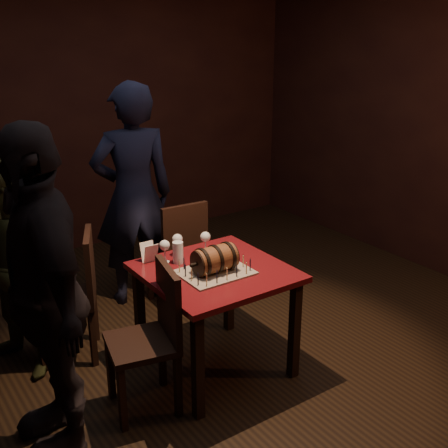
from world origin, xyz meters
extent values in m
plane|color=black|center=(0.00, 0.00, 0.00)|extent=(5.00, 5.00, 0.00)
cube|color=black|center=(0.00, 2.50, 1.40)|extent=(5.00, 0.04, 2.80)
cube|color=#4A0C11|center=(-0.16, -0.18, 0.73)|extent=(0.90, 0.90, 0.04)
cube|color=black|center=(-0.54, -0.56, 0.35)|extent=(0.06, 0.06, 0.71)
cube|color=black|center=(0.22, -0.56, 0.35)|extent=(0.06, 0.06, 0.71)
cube|color=black|center=(-0.54, 0.20, 0.35)|extent=(0.06, 0.06, 0.71)
cube|color=black|center=(0.22, 0.20, 0.35)|extent=(0.06, 0.06, 0.71)
cube|color=gray|center=(-0.20, -0.23, 0.76)|extent=(0.45, 0.35, 0.01)
cylinder|color=brown|center=(-0.20, -0.23, 0.85)|extent=(0.26, 0.17, 0.17)
cylinder|color=black|center=(-0.29, -0.23, 0.85)|extent=(0.02, 0.19, 0.19)
cylinder|color=black|center=(-0.20, -0.23, 0.85)|extent=(0.02, 0.19, 0.19)
cylinder|color=black|center=(-0.10, -0.23, 0.85)|extent=(0.02, 0.19, 0.19)
cylinder|color=black|center=(-0.33, -0.23, 0.85)|extent=(0.01, 0.16, 0.16)
cylinder|color=black|center=(-0.06, -0.23, 0.85)|extent=(0.01, 0.16, 0.16)
cylinder|color=black|center=(-0.35, -0.23, 0.85)|extent=(0.04, 0.02, 0.02)
sphere|color=black|center=(-0.37, -0.23, 0.85)|extent=(0.03, 0.03, 0.03)
cylinder|color=#F3DB91|center=(-0.35, -0.38, 0.80)|extent=(0.01, 0.01, 0.08)
cylinder|color=black|center=(-0.35, -0.38, 0.85)|extent=(0.00, 0.00, 0.01)
cylinder|color=black|center=(-0.28, -0.38, 0.80)|extent=(0.01, 0.01, 0.08)
cylinder|color=black|center=(-0.28, -0.38, 0.85)|extent=(0.00, 0.00, 0.01)
cylinder|color=#F3DB91|center=(-0.20, -0.38, 0.80)|extent=(0.01, 0.01, 0.08)
cylinder|color=black|center=(-0.20, -0.38, 0.85)|extent=(0.00, 0.00, 0.01)
cylinder|color=black|center=(-0.13, -0.38, 0.80)|extent=(0.01, 0.01, 0.08)
cylinder|color=black|center=(-0.13, -0.38, 0.85)|extent=(0.00, 0.00, 0.01)
cylinder|color=#F3DB91|center=(-0.05, -0.38, 0.80)|extent=(0.01, 0.01, 0.08)
cylinder|color=black|center=(-0.05, -0.38, 0.85)|extent=(0.00, 0.00, 0.01)
cylinder|color=black|center=(0.00, -0.35, 0.80)|extent=(0.01, 0.01, 0.08)
cylinder|color=black|center=(0.00, -0.35, 0.85)|extent=(0.00, 0.00, 0.01)
cylinder|color=#F3DB91|center=(0.00, -0.28, 0.80)|extent=(0.01, 0.01, 0.08)
cylinder|color=black|center=(0.00, -0.28, 0.85)|extent=(0.00, 0.00, 0.01)
cylinder|color=black|center=(0.00, -0.20, 0.80)|extent=(0.01, 0.01, 0.08)
cylinder|color=black|center=(0.00, -0.20, 0.85)|extent=(0.00, 0.00, 0.01)
cylinder|color=#F3DB91|center=(0.00, -0.12, 0.80)|extent=(0.01, 0.01, 0.08)
cylinder|color=black|center=(0.00, -0.12, 0.85)|extent=(0.00, 0.00, 0.01)
cylinder|color=black|center=(-0.04, -0.09, 0.80)|extent=(0.01, 0.01, 0.08)
cylinder|color=black|center=(-0.04, -0.09, 0.85)|extent=(0.00, 0.00, 0.01)
cylinder|color=#F3DB91|center=(-0.11, -0.09, 0.80)|extent=(0.01, 0.01, 0.08)
cylinder|color=black|center=(-0.11, -0.09, 0.85)|extent=(0.00, 0.00, 0.01)
cylinder|color=black|center=(-0.19, -0.09, 0.80)|extent=(0.01, 0.01, 0.08)
cylinder|color=black|center=(-0.19, -0.09, 0.85)|extent=(0.00, 0.00, 0.01)
cylinder|color=#F3DB91|center=(-0.27, -0.09, 0.80)|extent=(0.01, 0.01, 0.08)
cylinder|color=black|center=(-0.27, -0.09, 0.85)|extent=(0.00, 0.00, 0.01)
cylinder|color=black|center=(-0.34, -0.09, 0.80)|extent=(0.01, 0.01, 0.08)
cylinder|color=black|center=(-0.34, -0.09, 0.85)|extent=(0.00, 0.00, 0.01)
cylinder|color=#F3DB91|center=(-0.39, -0.11, 0.80)|extent=(0.01, 0.01, 0.08)
cylinder|color=black|center=(-0.39, -0.11, 0.85)|extent=(0.00, 0.00, 0.01)
cylinder|color=black|center=(-0.39, -0.19, 0.80)|extent=(0.01, 0.01, 0.08)
cylinder|color=black|center=(-0.39, -0.19, 0.85)|extent=(0.00, 0.00, 0.01)
cylinder|color=#F3DB91|center=(-0.39, -0.26, 0.80)|extent=(0.01, 0.01, 0.08)
cylinder|color=black|center=(-0.39, -0.26, 0.85)|extent=(0.00, 0.00, 0.01)
cylinder|color=black|center=(-0.39, -0.34, 0.80)|extent=(0.01, 0.01, 0.08)
cylinder|color=black|center=(-0.39, -0.34, 0.85)|extent=(0.00, 0.00, 0.01)
cylinder|color=silver|center=(-0.38, 0.10, 0.75)|extent=(0.06, 0.06, 0.01)
cylinder|color=silver|center=(-0.38, 0.10, 0.80)|extent=(0.01, 0.01, 0.09)
sphere|color=silver|center=(-0.38, 0.10, 0.88)|extent=(0.07, 0.07, 0.07)
sphere|color=#591114|center=(-0.38, 0.10, 0.87)|extent=(0.05, 0.05, 0.05)
cylinder|color=silver|center=(-0.25, 0.15, 0.75)|extent=(0.06, 0.06, 0.01)
cylinder|color=silver|center=(-0.25, 0.15, 0.80)|extent=(0.01, 0.01, 0.09)
sphere|color=silver|center=(-0.25, 0.15, 0.88)|extent=(0.07, 0.07, 0.07)
cylinder|color=silver|center=(-0.07, 0.08, 0.75)|extent=(0.06, 0.06, 0.01)
cylinder|color=silver|center=(-0.07, 0.08, 0.80)|extent=(0.01, 0.01, 0.09)
sphere|color=silver|center=(-0.07, 0.08, 0.88)|extent=(0.07, 0.07, 0.07)
sphere|color=#BF594C|center=(-0.07, 0.08, 0.87)|extent=(0.05, 0.05, 0.05)
cylinder|color=silver|center=(-0.31, 0.05, 0.82)|extent=(0.07, 0.07, 0.15)
cylinder|color=#9E5414|center=(-0.31, 0.05, 0.81)|extent=(0.06, 0.06, 0.11)
cylinder|color=white|center=(-0.31, 0.05, 0.87)|extent=(0.06, 0.06, 0.02)
cube|color=black|center=(0.10, 0.81, 0.45)|extent=(0.42, 0.42, 0.04)
cube|color=black|center=(0.28, 0.97, 0.21)|extent=(0.04, 0.04, 0.43)
cube|color=black|center=(-0.06, 0.99, 0.21)|extent=(0.04, 0.04, 0.43)
cube|color=black|center=(0.27, 0.63, 0.21)|extent=(0.04, 0.04, 0.43)
cube|color=black|center=(-0.07, 0.65, 0.21)|extent=(0.04, 0.04, 0.43)
cube|color=black|center=(0.10, 0.63, 0.70)|extent=(0.40, 0.06, 0.46)
cube|color=black|center=(-0.94, 0.54, 0.45)|extent=(0.53, 0.53, 0.04)
cube|color=black|center=(-1.02, 0.77, 0.21)|extent=(0.04, 0.04, 0.43)
cube|color=black|center=(-1.16, 0.46, 0.21)|extent=(0.04, 0.04, 0.43)
cube|color=black|center=(-0.71, 0.63, 0.21)|extent=(0.04, 0.04, 0.43)
cube|color=black|center=(-0.85, 0.32, 0.21)|extent=(0.04, 0.04, 0.43)
cube|color=black|center=(-0.77, 0.47, 0.70)|extent=(0.20, 0.38, 0.46)
cube|color=black|center=(-0.77, -0.29, 0.45)|extent=(0.48, 0.48, 0.04)
cube|color=black|center=(-0.90, -0.08, 0.21)|extent=(0.04, 0.04, 0.43)
cube|color=black|center=(-0.97, -0.41, 0.21)|extent=(0.04, 0.04, 0.43)
cube|color=black|center=(-0.57, -0.16, 0.21)|extent=(0.04, 0.04, 0.43)
cube|color=black|center=(-0.64, -0.49, 0.21)|extent=(0.04, 0.04, 0.43)
cube|color=black|center=(-0.59, -0.32, 0.70)|extent=(0.12, 0.40, 0.46)
imported|color=black|center=(-0.13, 1.07, 0.93)|extent=(0.76, 0.58, 1.86)
imported|color=#3C4221|center=(-1.29, 0.55, 0.75)|extent=(0.79, 0.88, 1.49)
imported|color=black|center=(-1.30, -0.26, 0.92)|extent=(0.55, 1.12, 1.85)
camera|label=1|loc=(-2.03, -2.99, 2.28)|focal=45.00mm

